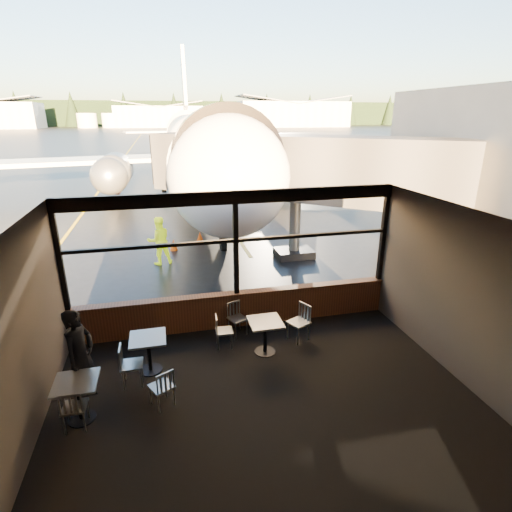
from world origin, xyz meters
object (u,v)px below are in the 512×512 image
object	(u,v)px
cafe_table_near	(265,337)
chair_near_n	(238,319)
chair_near_w	(224,331)
cone_extra	(174,245)
chair_mid_s	(162,387)
airliner	(196,103)
chair_left_s	(75,407)
cafe_table_left	(79,401)
jet_bridge	(301,194)
cafe_table_mid	(149,354)
chair_near_e	(298,323)
ground_crew	(159,241)
chair_mid_w	(132,365)
passenger	(80,356)
cone_wing	(117,189)
cone_nose	(200,237)

from	to	relation	value
cafe_table_near	chair_near_n	bearing A→B (deg)	115.80
chair_near_w	cone_extra	xyz separation A→B (m)	(-0.85, 7.53, -0.18)
chair_mid_s	airliner	bearing A→B (deg)	54.38
airliner	chair_near_n	bearing A→B (deg)	-91.48
chair_near_n	chair_mid_s	xyz separation A→B (m)	(-1.86, -2.20, -0.01)
airliner	chair_left_s	bearing A→B (deg)	-99.65
airliner	cafe_table_left	world-z (taller)	airliner
cafe_table_near	jet_bridge	bearing A→B (deg)	64.96
airliner	cafe_table_mid	xyz separation A→B (m)	(-3.15, -20.54, -5.47)
chair_near_e	ground_crew	distance (m)	6.96
chair_mid_w	cafe_table_near	bearing A→B (deg)	100.02
chair_mid_w	chair_near_n	bearing A→B (deg)	120.97
chair_near_w	chair_mid_w	world-z (taller)	chair_mid_w
chair_left_s	chair_near_e	bearing A→B (deg)	23.38
chair_left_s	passenger	xyz separation A→B (m)	(0.04, 0.77, 0.52)
chair_mid_s	chair_mid_w	size ratio (longest dim) A/B	0.92
airliner	passenger	bearing A→B (deg)	-99.95
chair_mid_w	passenger	xyz separation A→B (m)	(-0.86, -0.25, 0.50)
chair_left_s	cone_wing	xyz separation A→B (m)	(-1.25, 23.32, -0.15)
chair_near_e	cone_extra	size ratio (longest dim) A/B	2.04
cone_extra	cone_nose	bearing A→B (deg)	32.84
airliner	cafe_table_near	xyz separation A→B (m)	(-0.60, -20.43, -5.47)
cone_wing	cafe_table_left	bearing A→B (deg)	-86.82
chair_mid_w	cone_nose	world-z (taller)	chair_mid_w
cone_wing	cone_extra	world-z (taller)	cone_wing
airliner	cone_wing	size ratio (longest dim) A/B	73.49
chair_near_w	chair_mid_w	xyz separation A→B (m)	(-2.01, -0.93, 0.04)
chair_mid_w	cone_nose	xyz separation A→B (m)	(2.29, 9.20, -0.20)
chair_near_w	cone_nose	distance (m)	8.27
passenger	cone_wing	world-z (taller)	passenger
cafe_table_near	cafe_table_left	bearing A→B (deg)	-160.73
jet_bridge	chair_near_w	xyz separation A→B (m)	(-4.08, -6.43, -1.84)
chair_left_s	ground_crew	distance (m)	8.18
chair_mid_w	ground_crew	xyz separation A→B (m)	(0.62, 7.01, 0.43)
chair_left_s	passenger	distance (m)	0.93
cafe_table_left	ground_crew	bearing A→B (deg)	79.29
chair_near_e	ground_crew	size ratio (longest dim) A/B	0.52
chair_near_w	passenger	bearing A→B (deg)	-64.38
ground_crew	cone_nose	xyz separation A→B (m)	(1.67, 2.19, -0.63)
cafe_table_left	chair_near_e	size ratio (longest dim) A/B	0.88
cafe_table_near	cone_nose	size ratio (longest dim) A/B	1.67
jet_bridge	chair_near_w	size ratio (longest dim) A/B	12.70
chair_near_n	cone_extra	xyz separation A→B (m)	(-1.26, 7.05, -0.19)
chair_left_s	passenger	bearing A→B (deg)	89.12
chair_near_w	chair_mid_s	distance (m)	2.25
cafe_table_near	chair_near_e	world-z (taller)	chair_near_e
chair_near_e	chair_left_s	size ratio (longest dim) A/B	1.11
chair_near_w	ground_crew	world-z (taller)	ground_crew
chair_mid_w	chair_near_w	bearing A→B (deg)	115.55
cone_wing	passenger	bearing A→B (deg)	-86.73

